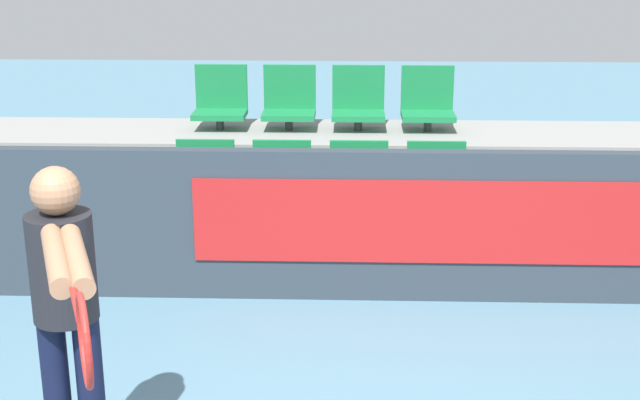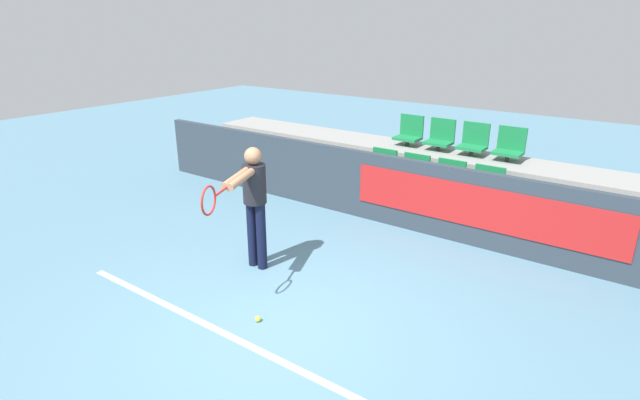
# 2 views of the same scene
# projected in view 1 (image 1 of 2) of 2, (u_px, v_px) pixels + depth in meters

# --- Properties ---
(barrier_wall) EXTENTS (11.12, 0.14, 1.13)m
(barrier_wall) POSITION_uv_depth(u_px,v_px,m) (321.00, 225.00, 6.50)
(barrier_wall) COLOR #2D3842
(barrier_wall) RESTS_ON ground
(bleacher_tier_front) EXTENTS (10.72, 1.02, 0.45)m
(bleacher_tier_front) POSITION_uv_depth(u_px,v_px,m) (320.00, 241.00, 7.17)
(bleacher_tier_front) COLOR gray
(bleacher_tier_front) RESTS_ON ground
(bleacher_tier_middle) EXTENTS (10.72, 1.02, 0.89)m
(bleacher_tier_middle) POSITION_uv_depth(u_px,v_px,m) (323.00, 180.00, 8.08)
(bleacher_tier_middle) COLOR gray
(bleacher_tier_middle) RESTS_ON ground
(stadium_chair_0) EXTENTS (0.47, 0.37, 0.56)m
(stadium_chair_0) POSITION_uv_depth(u_px,v_px,m) (205.00, 181.00, 7.18)
(stadium_chair_0) COLOR #333333
(stadium_chair_0) RESTS_ON bleacher_tier_front
(stadium_chair_1) EXTENTS (0.47, 0.37, 0.56)m
(stadium_chair_1) POSITION_uv_depth(u_px,v_px,m) (282.00, 182.00, 7.16)
(stadium_chair_1) COLOR #333333
(stadium_chair_1) RESTS_ON bleacher_tier_front
(stadium_chair_2) EXTENTS (0.47, 0.37, 0.56)m
(stadium_chair_2) POSITION_uv_depth(u_px,v_px,m) (359.00, 183.00, 7.14)
(stadium_chair_2) COLOR #333333
(stadium_chair_2) RESTS_ON bleacher_tier_front
(stadium_chair_3) EXTENTS (0.47, 0.37, 0.56)m
(stadium_chair_3) POSITION_uv_depth(u_px,v_px,m) (436.00, 183.00, 7.12)
(stadium_chair_3) COLOR #333333
(stadium_chair_3) RESTS_ON bleacher_tier_front
(stadium_chair_4) EXTENTS (0.47, 0.37, 0.56)m
(stadium_chair_4) POSITION_uv_depth(u_px,v_px,m) (221.00, 102.00, 8.02)
(stadium_chair_4) COLOR #333333
(stadium_chair_4) RESTS_ON bleacher_tier_middle
(stadium_chair_5) EXTENTS (0.47, 0.37, 0.56)m
(stadium_chair_5) POSITION_uv_depth(u_px,v_px,m) (289.00, 102.00, 8.00)
(stadium_chair_5) COLOR #333333
(stadium_chair_5) RESTS_ON bleacher_tier_middle
(stadium_chair_6) EXTENTS (0.47, 0.37, 0.56)m
(stadium_chair_6) POSITION_uv_depth(u_px,v_px,m) (358.00, 103.00, 7.98)
(stadium_chair_6) COLOR #333333
(stadium_chair_6) RESTS_ON bleacher_tier_middle
(stadium_chair_7) EXTENTS (0.47, 0.37, 0.56)m
(stadium_chair_7) POSITION_uv_depth(u_px,v_px,m) (428.00, 103.00, 7.96)
(stadium_chair_7) COLOR #333333
(stadium_chair_7) RESTS_ON bleacher_tier_middle
(tennis_player) EXTENTS (0.68, 1.47, 1.65)m
(tennis_player) POSITION_uv_depth(u_px,v_px,m) (67.00, 304.00, 4.06)
(tennis_player) COLOR black
(tennis_player) RESTS_ON ground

